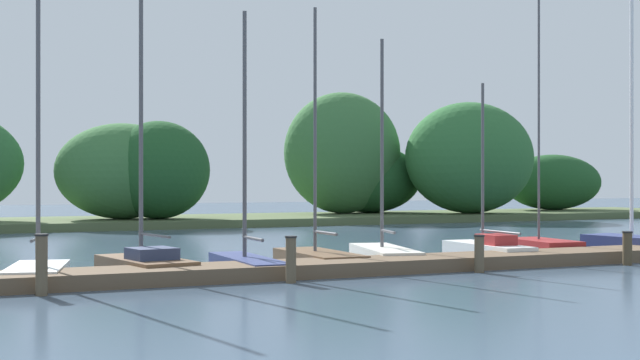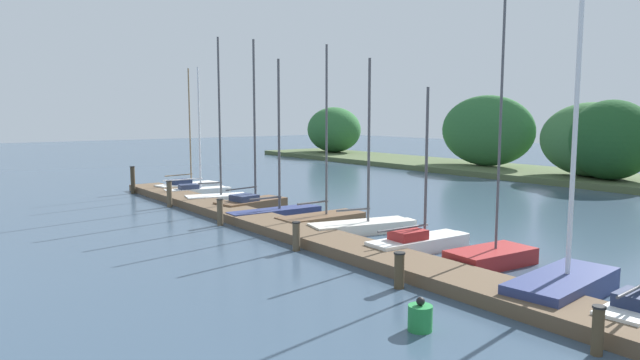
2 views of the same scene
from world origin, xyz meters
TOP-DOWN VIEW (x-y plane):
  - dock_pier at (0.00, 13.30)m, footprint 29.35×1.80m
  - sailboat_0 at (-12.72, 15.23)m, footprint 1.58×3.91m
  - sailboat_1 at (-10.68, 14.88)m, footprint 1.36×3.76m
  - sailboat_2 at (-7.53, 14.60)m, footprint 1.89×3.35m
  - sailboat_3 at (-4.95, 15.05)m, footprint 1.92×3.76m
  - sailboat_4 at (-2.36, 14.76)m, footprint 1.12×4.37m
  - sailboat_5 at (-0.02, 15.53)m, footprint 1.36×3.90m
  - sailboat_6 at (2.21, 15.78)m, footprint 2.05×4.31m
  - sailboat_7 at (5.46, 15.30)m, footprint 1.24×3.96m
  - sailboat_8 at (7.89, 15.81)m, footprint 1.54×2.95m
  - sailboat_9 at (10.74, 14.71)m, footprint 1.77×3.92m
  - mooring_piling_0 at (-13.39, 12.20)m, footprint 0.28×0.28m
  - mooring_piling_1 at (-7.75, 12.08)m, footprint 0.28×0.28m
  - mooring_piling_2 at (-2.27, 12.00)m, footprint 0.28×0.28m
  - mooring_piling_3 at (2.99, 12.09)m, footprint 0.28×0.28m
  - mooring_piling_4 at (7.82, 11.97)m, footprint 0.29×0.29m
  - mooring_piling_5 at (12.87, 12.06)m, footprint 0.24×0.24m
  - channel_buoy_0 at (10.09, 10.32)m, footprint 0.51×0.51m

SIDE VIEW (x-z plane):
  - dock_pier at x=0.00m, z-range 0.00..0.35m
  - channel_buoy_0 at x=10.09m, z-range -0.07..0.63m
  - sailboat_5 at x=-0.02m, z-range -3.28..3.87m
  - sailboat_6 at x=2.21m, z-range -2.93..3.53m
  - sailboat_0 at x=-12.72m, z-range -3.20..3.83m
  - sailboat_7 at x=5.46m, z-range -2.32..2.96m
  - sailboat_4 at x=-2.36m, z-range -3.03..3.70m
  - sailboat_8 at x=7.89m, z-range -3.76..4.43m
  - sailboat_1 at x=-10.68m, z-range -3.12..3.84m
  - sailboat_3 at x=-4.95m, z-range -3.53..4.30m
  - sailboat_2 at x=-7.53m, z-range -3.68..4.49m
  - sailboat_9 at x=10.74m, z-range -3.76..4.59m
  - mooring_piling_5 at x=12.87m, z-range 0.01..0.95m
  - mooring_piling_4 at x=7.82m, z-range 0.01..0.95m
  - mooring_piling_3 at x=2.99m, z-range 0.01..0.97m
  - mooring_piling_2 at x=-2.27m, z-range 0.01..1.09m
  - mooring_piling_1 at x=-7.75m, z-range 0.01..1.27m
  - mooring_piling_0 at x=-13.39m, z-range 0.01..1.54m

